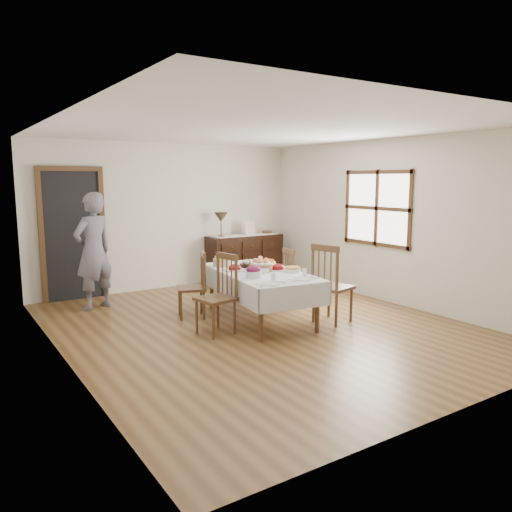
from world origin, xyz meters
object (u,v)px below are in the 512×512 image
chair_right_far (295,277)px  chair_left_near (219,294)px  sideboard (245,258)px  chair_right_near (331,283)px  chair_left_far (195,284)px  table_lamp (221,218)px  dining_table (260,277)px  person (93,247)px

chair_right_far → chair_left_near: bearing=117.2°
sideboard → chair_right_far: bearing=-99.4°
chair_right_near → sideboard: chair_right_near is taller
chair_left_near → chair_left_far: 0.85m
chair_left_near → table_lamp: bearing=140.7°
chair_left_near → chair_left_far: bearing=165.5°
chair_right_near → chair_right_far: 1.07m
table_lamp → sideboard: bearing=0.9°
dining_table → person: bearing=140.7°
person → dining_table: bearing=110.3°
chair_right_far → chair_left_far: bearing=89.2°
dining_table → chair_left_near: 0.82m
chair_right_near → person: size_ratio=0.58×
chair_left_far → chair_right_far: (1.63, -0.24, -0.03)m
dining_table → table_lamp: table_lamp is taller
chair_right_far → sideboard: size_ratio=0.60×
chair_right_far → person: (-2.70, 1.50, 0.49)m
chair_right_far → person: bearing=68.4°
chair_left_near → chair_right_far: chair_left_near is taller
chair_right_near → dining_table: bearing=33.6°
chair_right_near → chair_right_far: (0.20, 1.05, -0.10)m
person → table_lamp: size_ratio=4.13×
chair_right_far → sideboard: bearing=-1.9°
dining_table → sideboard: size_ratio=1.43×
chair_left_near → chair_left_far: chair_left_near is taller
chair_right_far → table_lamp: 2.21m
chair_right_far → person: person is taller
chair_left_near → table_lamp: table_lamp is taller
chair_left_far → sideboard: (1.97, 1.82, -0.03)m
person → sideboard: bearing=167.6°
chair_right_near → person: person is taller
chair_left_far → chair_right_far: bearing=102.1°
chair_left_far → person: (-1.06, 1.27, 0.47)m
chair_right_far → person: 3.13m
chair_right_near → person: 3.59m
dining_table → chair_left_far: bearing=146.1°
chair_left_far → dining_table: bearing=68.8°
chair_left_near → chair_right_far: 1.82m
chair_left_far → table_lamp: table_lamp is taller
chair_right_far → table_lamp: table_lamp is taller
sideboard → dining_table: bearing=-117.3°
dining_table → chair_right_near: 0.98m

